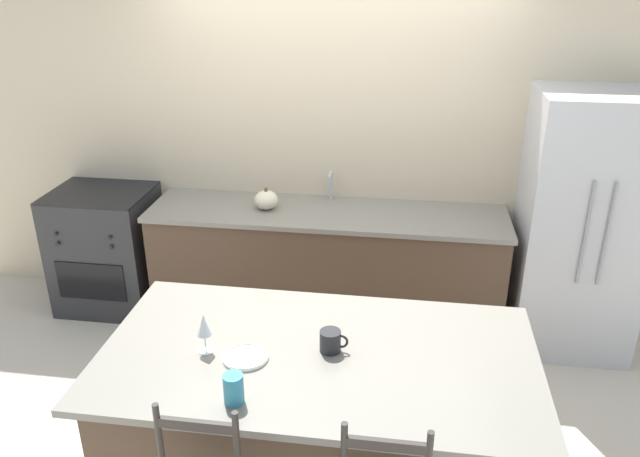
{
  "coord_description": "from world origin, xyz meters",
  "views": [
    {
      "loc": [
        0.54,
        -3.7,
        2.58
      ],
      "look_at": [
        0.08,
        -0.52,
        1.16
      ],
      "focal_mm": 35.0,
      "sensor_mm": 36.0,
      "label": 1
    }
  ],
  "objects_px": {
    "oven_range": "(108,249)",
    "tumbler_cup": "(234,389)",
    "dinner_plate": "(246,357)",
    "wine_glass": "(204,326)",
    "refrigerator": "(580,226)",
    "pumpkin_decoration": "(266,200)",
    "coffee_mug": "(331,341)"
  },
  "relations": [
    {
      "from": "oven_range",
      "to": "dinner_plate",
      "type": "distance_m",
      "value": 2.53
    },
    {
      "from": "oven_range",
      "to": "dinner_plate",
      "type": "height_order",
      "value": "dinner_plate"
    },
    {
      "from": "refrigerator",
      "to": "wine_glass",
      "type": "xyz_separation_m",
      "value": [
        -2.01,
        -1.84,
        0.19
      ]
    },
    {
      "from": "dinner_plate",
      "to": "wine_glass",
      "type": "relative_size",
      "value": 1.04
    },
    {
      "from": "dinner_plate",
      "to": "wine_glass",
      "type": "xyz_separation_m",
      "value": [
        -0.19,
        0.03,
        0.13
      ]
    },
    {
      "from": "oven_range",
      "to": "tumbler_cup",
      "type": "height_order",
      "value": "tumbler_cup"
    },
    {
      "from": "refrigerator",
      "to": "wine_glass",
      "type": "relative_size",
      "value": 9.39
    },
    {
      "from": "oven_range",
      "to": "wine_glass",
      "type": "bearing_deg",
      "value": -52.54
    },
    {
      "from": "refrigerator",
      "to": "dinner_plate",
      "type": "height_order",
      "value": "refrigerator"
    },
    {
      "from": "wine_glass",
      "to": "coffee_mug",
      "type": "bearing_deg",
      "value": 9.17
    },
    {
      "from": "tumbler_cup",
      "to": "oven_range",
      "type": "bearing_deg",
      "value": 127.09
    },
    {
      "from": "oven_range",
      "to": "tumbler_cup",
      "type": "relative_size",
      "value": 7.53
    },
    {
      "from": "tumbler_cup",
      "to": "dinner_plate",
      "type": "bearing_deg",
      "value": 95.6
    },
    {
      "from": "pumpkin_decoration",
      "to": "dinner_plate",
      "type": "bearing_deg",
      "value": -79.93
    },
    {
      "from": "wine_glass",
      "to": "tumbler_cup",
      "type": "distance_m",
      "value": 0.38
    },
    {
      "from": "coffee_mug",
      "to": "pumpkin_decoration",
      "type": "height_order",
      "value": "pumpkin_decoration"
    },
    {
      "from": "oven_range",
      "to": "tumbler_cup",
      "type": "distance_m",
      "value": 2.78
    },
    {
      "from": "refrigerator",
      "to": "coffee_mug",
      "type": "xyz_separation_m",
      "value": [
        -1.47,
        -1.75,
        0.11
      ]
    },
    {
      "from": "refrigerator",
      "to": "coffee_mug",
      "type": "distance_m",
      "value": 2.28
    },
    {
      "from": "pumpkin_decoration",
      "to": "refrigerator",
      "type": "bearing_deg",
      "value": 0.09
    },
    {
      "from": "tumbler_cup",
      "to": "pumpkin_decoration",
      "type": "height_order",
      "value": "tumbler_cup"
    },
    {
      "from": "wine_glass",
      "to": "tumbler_cup",
      "type": "height_order",
      "value": "wine_glass"
    },
    {
      "from": "coffee_mug",
      "to": "dinner_plate",
      "type": "bearing_deg",
      "value": -162.3
    },
    {
      "from": "wine_glass",
      "to": "pumpkin_decoration",
      "type": "distance_m",
      "value": 1.84
    },
    {
      "from": "refrigerator",
      "to": "tumbler_cup",
      "type": "xyz_separation_m",
      "value": [
        -1.8,
        -2.15,
        0.12
      ]
    },
    {
      "from": "oven_range",
      "to": "pumpkin_decoration",
      "type": "distance_m",
      "value": 1.38
    },
    {
      "from": "refrigerator",
      "to": "dinner_plate",
      "type": "relative_size",
      "value": 9.0
    },
    {
      "from": "dinner_plate",
      "to": "pumpkin_decoration",
      "type": "relative_size",
      "value": 1.17
    },
    {
      "from": "wine_glass",
      "to": "coffee_mug",
      "type": "xyz_separation_m",
      "value": [
        0.55,
        0.09,
        -0.09
      ]
    },
    {
      "from": "refrigerator",
      "to": "wine_glass",
      "type": "height_order",
      "value": "refrigerator"
    },
    {
      "from": "dinner_plate",
      "to": "pumpkin_decoration",
      "type": "height_order",
      "value": "pumpkin_decoration"
    },
    {
      "from": "coffee_mug",
      "to": "pumpkin_decoration",
      "type": "relative_size",
      "value": 0.75
    }
  ]
}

